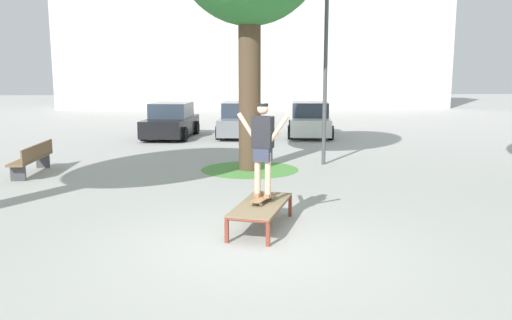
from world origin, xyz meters
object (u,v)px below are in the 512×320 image
at_px(skate_box, 261,206).
at_px(car_grey, 241,121).
at_px(car_black, 171,121).
at_px(skater, 263,143).
at_px(car_white, 310,120).
at_px(skateboard, 263,198).
at_px(light_post, 326,37).
at_px(park_bench, 33,158).

height_order(skate_box, car_grey, car_grey).
relative_size(car_black, car_grey, 1.01).
bearing_deg(skater, car_white, 77.13).
bearing_deg(car_white, car_grey, 177.90).
height_order(car_black, car_white, same).
bearing_deg(car_black, skater, -77.53).
height_order(skate_box, car_black, car_black).
height_order(skateboard, light_post, light_post).
relative_size(skater, car_black, 0.39).
relative_size(skateboard, skater, 0.48).
xyz_separation_m(car_black, car_grey, (3.07, 0.26, 0.00)).
distance_m(skater, car_white, 14.10).
bearing_deg(car_white, car_black, -178.61).
height_order(skateboard, car_white, car_white).
distance_m(car_grey, car_white, 3.07).
bearing_deg(light_post, park_bench, -173.05).
xyz_separation_m(car_white, light_post, (-0.79, -7.32, 3.13)).
bearing_deg(car_white, park_bench, -137.60).
xyz_separation_m(car_black, park_bench, (-2.99, -8.19, -0.24)).
relative_size(skate_box, car_white, 0.46).
relative_size(car_white, park_bench, 1.83).
xyz_separation_m(park_bench, light_post, (8.34, 1.02, 3.38)).
height_order(car_black, car_grey, same).
height_order(car_white, light_post, light_post).
xyz_separation_m(skate_box, car_grey, (0.10, 13.94, 0.28)).
height_order(skater, car_black, skater).
bearing_deg(skater, light_post, 69.86).
height_order(skater, light_post, light_post).
xyz_separation_m(skater, car_black, (-3.00, 13.57, -0.84)).
bearing_deg(park_bench, car_grey, 54.35).
bearing_deg(car_grey, light_post, -72.92).
height_order(skate_box, park_bench, park_bench).
xyz_separation_m(car_grey, light_post, (2.28, -7.43, 3.13)).
xyz_separation_m(skateboard, car_black, (-3.00, 13.57, 0.15)).
bearing_deg(car_grey, skate_box, -90.42).
bearing_deg(car_black, park_bench, -110.08).
xyz_separation_m(skate_box, car_white, (3.17, 13.83, 0.28)).
xyz_separation_m(skater, car_grey, (0.07, 13.83, -0.84)).
bearing_deg(skateboard, car_black, 102.47).
bearing_deg(skate_box, car_grey, 89.58).
distance_m(skate_box, skater, 1.12).
xyz_separation_m(skateboard, car_white, (3.14, 13.72, 0.15)).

